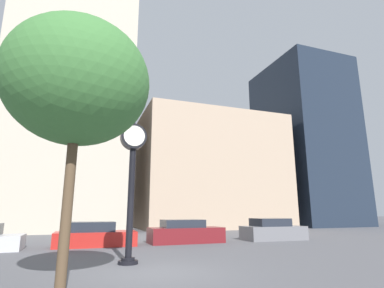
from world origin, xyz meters
name	(u,v)px	position (x,y,z in m)	size (l,w,h in m)	color
ground_plane	(155,273)	(0.00, 0.00, 0.00)	(200.00, 200.00, 0.00)	#515156
building_tall_tower	(75,75)	(-4.25, 24.00, 16.81)	(11.86, 12.00, 33.62)	#BCB29E
building_storefront_row	(207,173)	(11.68, 24.00, 6.45)	(16.49, 12.00, 12.89)	tan
building_glass_modern	(304,143)	(26.50, 24.00, 11.23)	(9.83, 12.00, 22.45)	#1E2838
street_clock	(132,168)	(-0.56, 1.94, 3.47)	(0.99, 0.72, 5.32)	black
car_red	(95,236)	(-1.51, 8.23, 0.55)	(4.29, 1.99, 1.29)	red
car_maroon	(185,233)	(3.68, 8.20, 0.58)	(4.50, 1.83, 1.36)	maroon
car_grey	(273,231)	(9.74, 8.06, 0.59)	(4.12, 2.00, 1.39)	slate
bare_tree	(78,83)	(-2.57, -2.00, 5.03)	(3.57, 3.57, 6.65)	brown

